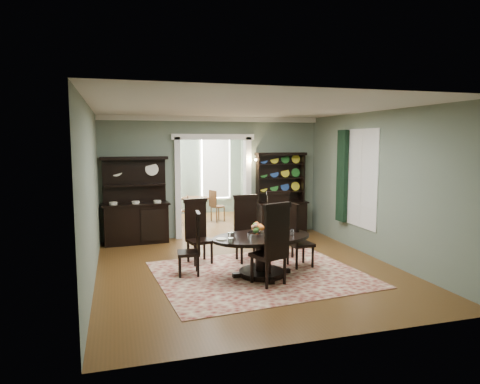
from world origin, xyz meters
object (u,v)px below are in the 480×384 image
Objects in this scene: dining_table at (262,248)px; sideboard at (136,213)px; parlor_table at (195,206)px; welsh_dresser at (281,204)px.

sideboard reaches higher than dining_table.
parlor_table is (1.79, 2.06, -0.22)m from sideboard.
parlor_table is (-1.88, 2.05, -0.27)m from welsh_dresser.
welsh_dresser is at bearing -3.52° from sideboard.
sideboard is 0.97× the size of welsh_dresser.
parlor_table is at bearing 83.70° from dining_table.
dining_table is 5.26m from parlor_table.
parlor_table is at bearing 130.25° from welsh_dresser.
sideboard is at bearing 177.86° from welsh_dresser.
welsh_dresser is 2.58× the size of parlor_table.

